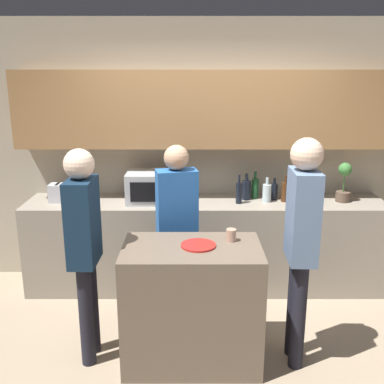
# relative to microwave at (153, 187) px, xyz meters

# --- Properties ---
(ground_plane) EXTENTS (14.00, 14.00, 0.00)m
(ground_plane) POSITION_rel_microwave_xyz_m (0.52, -1.38, -1.07)
(ground_plane) COLOR gray
(back_wall) EXTENTS (6.40, 0.40, 2.70)m
(back_wall) POSITION_rel_microwave_xyz_m (0.52, 0.28, 0.46)
(back_wall) COLOR #B2A893
(back_wall) RESTS_ON ground_plane
(back_counter) EXTENTS (3.60, 0.62, 0.92)m
(back_counter) POSITION_rel_microwave_xyz_m (0.52, 0.01, -0.61)
(back_counter) COLOR gray
(back_counter) RESTS_ON ground_plane
(kitchen_island) EXTENTS (1.03, 0.62, 0.94)m
(kitchen_island) POSITION_rel_microwave_xyz_m (0.38, -1.23, -0.60)
(kitchen_island) COLOR brown
(kitchen_island) RESTS_ON ground_plane
(microwave) EXTENTS (0.52, 0.39, 0.30)m
(microwave) POSITION_rel_microwave_xyz_m (0.00, 0.00, 0.00)
(microwave) COLOR #B7BABC
(microwave) RESTS_ON back_counter
(toaster) EXTENTS (0.26, 0.16, 0.18)m
(toaster) POSITION_rel_microwave_xyz_m (-0.90, 0.00, -0.06)
(toaster) COLOR silver
(toaster) RESTS_ON back_counter
(potted_plant) EXTENTS (0.14, 0.14, 0.39)m
(potted_plant) POSITION_rel_microwave_xyz_m (1.89, 0.00, 0.05)
(potted_plant) COLOR brown
(potted_plant) RESTS_ON back_counter
(bottle_0) EXTENTS (0.06, 0.06, 0.29)m
(bottle_0) POSITION_rel_microwave_xyz_m (0.85, -0.06, -0.04)
(bottle_0) COLOR black
(bottle_0) RESTS_ON back_counter
(bottle_1) EXTENTS (0.09, 0.09, 0.27)m
(bottle_1) POSITION_rel_microwave_xyz_m (0.94, 0.07, -0.05)
(bottle_1) COLOR black
(bottle_1) RESTS_ON back_counter
(bottle_2) EXTENTS (0.07, 0.07, 0.28)m
(bottle_2) POSITION_rel_microwave_xyz_m (1.03, 0.12, -0.04)
(bottle_2) COLOR #194723
(bottle_2) RESTS_ON back_counter
(bottle_3) EXTENTS (0.09, 0.09, 0.25)m
(bottle_3) POSITION_rel_microwave_xyz_m (1.13, -0.01, -0.06)
(bottle_3) COLOR silver
(bottle_3) RESTS_ON back_counter
(bottle_4) EXTENTS (0.07, 0.07, 0.22)m
(bottle_4) POSITION_rel_microwave_xyz_m (1.22, 0.08, -0.06)
(bottle_4) COLOR black
(bottle_4) RESTS_ON back_counter
(bottle_5) EXTENTS (0.08, 0.08, 0.27)m
(bottle_5) POSITION_rel_microwave_xyz_m (1.32, 0.01, -0.05)
(bottle_5) COLOR #472814
(bottle_5) RESTS_ON back_counter
(bottle_6) EXTENTS (0.08, 0.08, 0.25)m
(bottle_6) POSITION_rel_microwave_xyz_m (1.43, -0.01, -0.05)
(bottle_6) COLOR black
(bottle_6) RESTS_ON back_counter
(plate_on_island) EXTENTS (0.26, 0.26, 0.01)m
(plate_on_island) POSITION_rel_microwave_xyz_m (0.43, -1.22, -0.13)
(plate_on_island) COLOR red
(plate_on_island) RESTS_ON kitchen_island
(cup_0) EXTENTS (0.08, 0.08, 0.09)m
(cup_0) POSITION_rel_microwave_xyz_m (0.68, -1.12, -0.09)
(cup_0) COLOR tan
(cup_0) RESTS_ON kitchen_island
(person_left) EXTENTS (0.23, 0.35, 1.75)m
(person_left) POSITION_rel_microwave_xyz_m (1.18, -1.26, -0.02)
(person_left) COLOR black
(person_left) RESTS_ON ground_plane
(person_center) EXTENTS (0.22, 0.34, 1.67)m
(person_center) POSITION_rel_microwave_xyz_m (-0.41, -1.22, -0.08)
(person_center) COLOR black
(person_center) RESTS_ON ground_plane
(person_right) EXTENTS (0.37, 0.26, 1.60)m
(person_right) POSITION_rel_microwave_xyz_m (0.26, -0.66, -0.12)
(person_right) COLOR black
(person_right) RESTS_ON ground_plane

